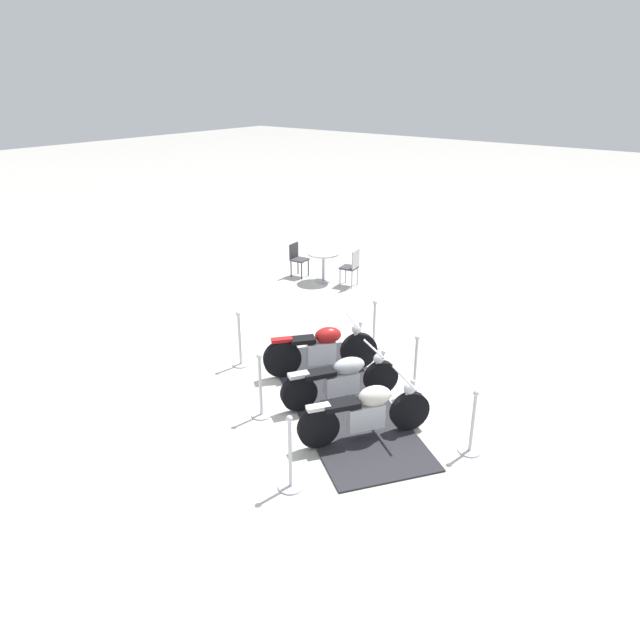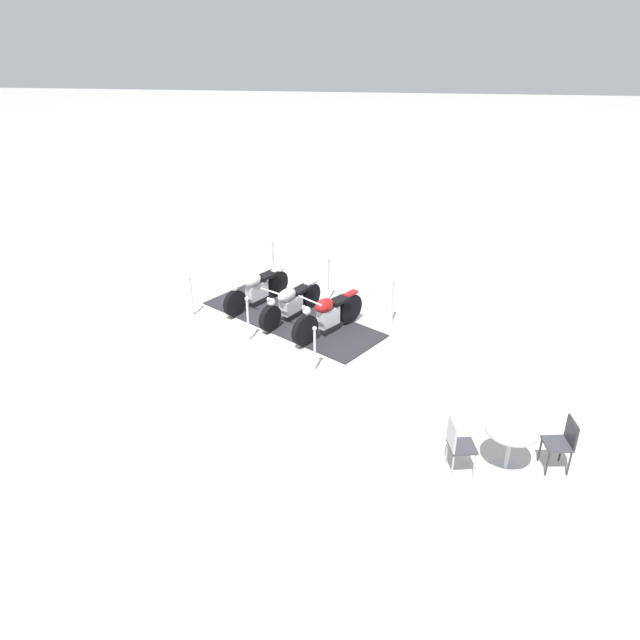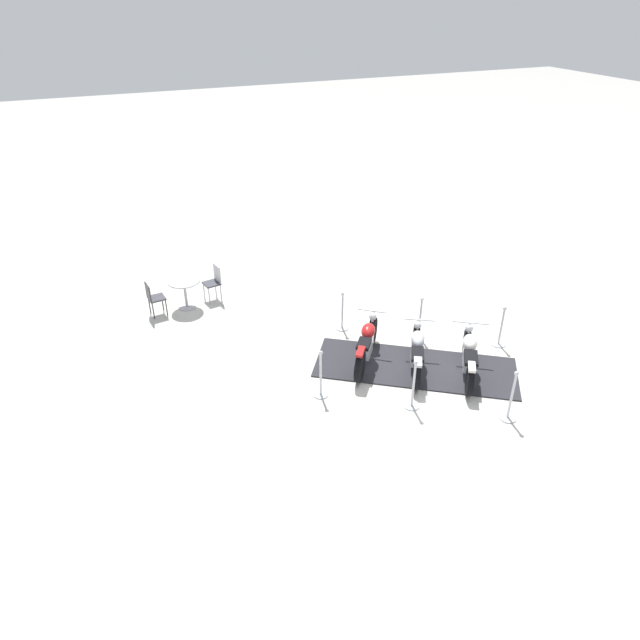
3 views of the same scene
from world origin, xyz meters
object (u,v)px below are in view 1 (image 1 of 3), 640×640
Objects in this scene: stanchion_left_mid at (261,396)px; motorcycle_maroon at (322,349)px; stanchion_left_rear at (240,348)px; motorcycle_chrome at (342,379)px; cafe_chair_near_table at (297,257)px; stanchion_right_rear at (374,332)px; cafe_chair_across_table at (352,265)px; motorcycle_cream at (367,411)px; stanchion_right_front at (472,433)px; stanchion_right_mid at (415,373)px; stanchion_left_front at (290,466)px; cafe_table at (323,260)px.

motorcycle_maroon is at bearing 4.17° from stanchion_left_mid.
stanchion_left_mid reaches higher than stanchion_left_rear.
motorcycle_chrome is 2.05× the size of cafe_chair_near_table.
stanchion_right_rear is (2.16, 0.79, -0.13)m from motorcycle_chrome.
motorcycle_chrome is 5.90m from cafe_chair_across_table.
motorcycle_cream is 1.78× the size of stanchion_right_front.
cafe_chair_near_table is (4.65, 4.92, 0.08)m from motorcycle_chrome.
stanchion_right_mid reaches higher than stanchion_right_front.
motorcycle_maroon is (1.25, 1.83, 0.02)m from motorcycle_cream.
stanchion_left_front reaches higher than stanchion_right_mid.
stanchion_left_rear reaches higher than stanchion_right_mid.
stanchion_right_front is 8.58m from cafe_chair_near_table.
stanchion_right_mid is (0.47, -1.67, -0.16)m from motorcycle_maroon.
motorcycle_chrome is at bearing -159.84° from stanchion_right_rear.
stanchion_left_mid reaches higher than motorcycle_chrome.
stanchion_left_mid reaches higher than cafe_chair_across_table.
stanchion_left_rear reaches higher than cafe_table.
stanchion_right_front is at bearing -34.48° from stanchion_left_front.
motorcycle_maroon reaches higher than stanchion_right_rear.
cafe_chair_across_table is (0.15, -0.81, -0.03)m from cafe_table.
motorcycle_maroon reaches higher than motorcycle_chrome.
motorcycle_chrome is 1.66× the size of stanchion_left_front.
motorcycle_maroon is at bearing 79.54° from stanchion_right_front.
cafe_chair_across_table is at bearing 67.40° from motorcycle_maroon.
stanchion_left_mid is at bearing -179.83° from stanchion_right_rear.
cafe_chair_across_table is (4.27, 2.38, 0.07)m from motorcycle_maroon.
stanchion_left_front is at bearing -57.31° from cafe_chair_near_table.
stanchion_right_mid is 1.10× the size of cafe_chair_across_table.
stanchion_left_mid is at bearing 110.87° from stanchion_right_front.
stanchion_left_mid reaches higher than motorcycle_maroon.
stanchion_right_mid is at bearing -39.00° from cafe_chair_near_table.
stanchion_right_front is 3.31m from stanchion_left_mid.
cafe_table is 0.82m from cafe_chair_near_table.
motorcycle_maroon is 1.73× the size of stanchion_right_rear.
motorcycle_chrome is 2.31m from stanchion_right_rear.
motorcycle_cream is 7.87m from cafe_chair_near_table.
motorcycle_cream is at bearing 117.14° from cafe_chair_across_table.
motorcycle_maroon is 2.14× the size of cafe_table.
stanchion_left_front is 8.18m from cafe_chair_across_table.
cafe_chair_near_table is at bearing 57.44° from stanchion_right_front.
motorcycle_chrome is 6.28m from cafe_table.
motorcycle_chrome is 1.11m from motorcycle_maroon.
stanchion_left_rear is (-0.08, 2.33, -0.09)m from motorcycle_chrome.
stanchion_right_mid is 0.95× the size of stanchion_left_front.
motorcycle_chrome is 6.77m from cafe_chair_near_table.
motorcycle_chrome is 1.66× the size of stanchion_left_mid.
stanchion_left_rear is (-2.24, 1.54, 0.04)m from stanchion_right_rear.
stanchion_right_rear is 4.82m from cafe_chair_near_table.
stanchion_right_mid is 3.31m from stanchion_left_front.
stanchion_left_mid is at bearing 176.64° from motorcycle_chrome.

